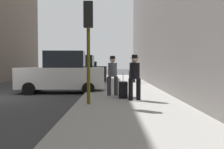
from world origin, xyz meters
TOP-DOWN VIEW (x-y plane):
  - sidewalk at (6.00, 0.00)m, footprint 4.00×40.00m
  - parked_white_van at (2.65, 1.93)m, footprint 4.66×2.19m
  - parked_black_suv at (2.65, 8.34)m, footprint 4.65×2.17m
  - parked_red_hatchback at (2.65, 14.50)m, footprint 4.23×2.11m
  - fire_hydrant at (4.45, 4.45)m, footprint 0.42×0.22m
  - traffic_light at (4.50, -2.74)m, footprint 0.32×0.32m
  - pedestrian_with_beanie at (5.36, -0.38)m, footprint 0.52×0.46m
  - pedestrian_with_fedora at (6.21, -1.83)m, footprint 0.53×0.48m
  - pedestrian_in_tan_coat at (6.87, 7.54)m, footprint 0.52×0.44m
  - rolling_suitcase at (5.79, -1.12)m, footprint 0.36×0.56m

SIDE VIEW (x-z plane):
  - sidewalk at x=6.00m, z-range 0.00..0.15m
  - rolling_suitcase at x=5.79m, z-range -0.03..1.01m
  - fire_hydrant at x=4.45m, z-range 0.15..0.85m
  - parked_red_hatchback at x=2.65m, z-range -0.05..1.74m
  - parked_white_van at x=2.65m, z-range -0.09..2.16m
  - parked_black_suv at x=2.65m, z-range -0.09..2.16m
  - pedestrian_in_tan_coat at x=6.87m, z-range 0.25..1.96m
  - pedestrian_with_beanie at x=5.36m, z-range 0.25..2.02m
  - pedestrian_with_fedora at x=6.21m, z-range 0.25..2.02m
  - traffic_light at x=4.50m, z-range 0.96..4.56m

